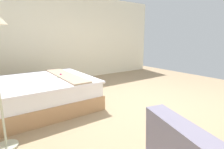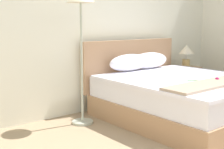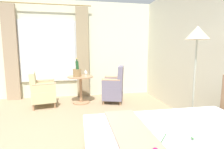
{
  "view_description": "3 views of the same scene",
  "coord_description": "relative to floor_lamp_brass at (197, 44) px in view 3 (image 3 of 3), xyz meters",
  "views": [
    {
      "loc": [
        -2.57,
        2.69,
        1.41
      ],
      "look_at": [
        -0.42,
        1.15,
        0.85
      ],
      "focal_mm": 28.0,
      "sensor_mm": 36.0,
      "label": 1
    },
    {
      "loc": [
        -2.28,
        -0.72,
        1.31
      ],
      "look_at": [
        -0.4,
        1.62,
        0.81
      ],
      "focal_mm": 50.0,
      "sensor_mm": 36.0,
      "label": 2
    },
    {
      "loc": [
        2.3,
        0.86,
        1.4
      ],
      "look_at": [
        -0.74,
        1.44,
        0.97
      ],
      "focal_mm": 28.0,
      "sensor_mm": 36.0,
      "label": 3
    }
  ],
  "objects": [
    {
      "name": "wall_window_side",
      "position": [
        -3.03,
        -2.62,
        -0.09
      ],
      "size": [
        0.27,
        6.26,
        2.83
      ],
      "color": "silver",
      "rests_on": "ground"
    },
    {
      "name": "armchair_by_window",
      "position": [
        -2.08,
        -0.85,
        -1.08
      ],
      "size": [
        0.68,
        0.67,
        0.99
      ],
      "color": "#A87D59",
      "rests_on": "ground"
    },
    {
      "name": "champagne_bucket",
      "position": [
        -2.2,
        -1.81,
        -0.65
      ],
      "size": [
        0.22,
        0.22,
        0.48
      ],
      "color": "#93754C",
      "rests_on": "side_table_round"
    },
    {
      "name": "wine_glass_near_edge",
      "position": [
        -2.33,
        -1.59,
        -0.66
      ],
      "size": [
        0.08,
        0.08,
        0.16
      ],
      "color": "white",
      "rests_on": "side_table_round"
    },
    {
      "name": "armchair_facing_bed",
      "position": [
        -2.09,
        -2.69,
        -1.1
      ],
      "size": [
        0.69,
        0.68,
        0.87
      ],
      "color": "#A87D59",
      "rests_on": "ground"
    },
    {
      "name": "wine_glass_near_bucket",
      "position": [
        -2.12,
        -1.59,
        -0.66
      ],
      "size": [
        0.07,
        0.07,
        0.16
      ],
      "color": "white",
      "rests_on": "side_table_round"
    },
    {
      "name": "floor_lamp_brass",
      "position": [
        0.0,
        0.0,
        0.0
      ],
      "size": [
        0.36,
        0.36,
        1.77
      ],
      "color": "#ADB3A1",
      "rests_on": "ground"
    },
    {
      "name": "side_table_round",
      "position": [
        -2.21,
        -1.73,
        -1.08
      ],
      "size": [
        0.67,
        0.67,
        0.72
      ],
      "color": "#A87D59",
      "rests_on": "ground"
    }
  ]
}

